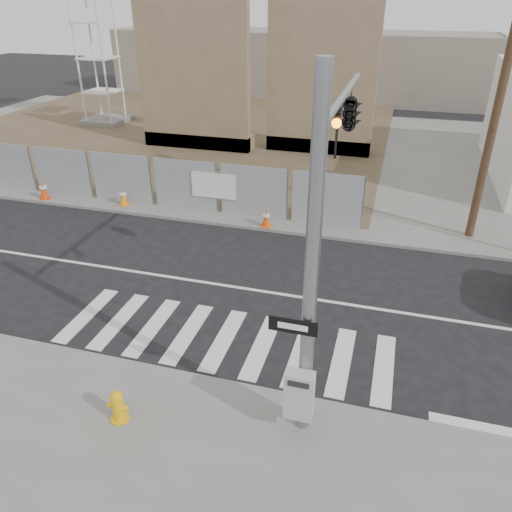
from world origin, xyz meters
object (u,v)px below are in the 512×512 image
(traffic_cone_b, at_px, (43,190))
(traffic_cone_c, at_px, (123,197))
(signal_pole, at_px, (339,162))
(traffic_cone_d, at_px, (266,218))
(fire_hydrant, at_px, (118,406))

(traffic_cone_b, relative_size, traffic_cone_c, 1.06)
(signal_pole, height_order, traffic_cone_d, signal_pole)
(signal_pole, bearing_deg, traffic_cone_d, 117.03)
(traffic_cone_b, xyz_separation_m, traffic_cone_d, (9.67, -0.10, -0.04))
(traffic_cone_c, bearing_deg, signal_pole, -35.59)
(fire_hydrant, distance_m, traffic_cone_d, 9.94)
(traffic_cone_c, relative_size, traffic_cone_d, 1.07)
(traffic_cone_b, height_order, traffic_cone_c, traffic_cone_b)
(traffic_cone_c, height_order, traffic_cone_d, traffic_cone_c)
(fire_hydrant, xyz_separation_m, traffic_cone_c, (-5.69, 10.33, -0.00))
(fire_hydrant, height_order, traffic_cone_c, traffic_cone_c)
(fire_hydrant, bearing_deg, traffic_cone_c, 100.20)
(signal_pole, distance_m, traffic_cone_c, 12.23)
(fire_hydrant, height_order, traffic_cone_d, fire_hydrant)
(fire_hydrant, xyz_separation_m, traffic_cone_d, (0.43, 9.94, -0.03))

